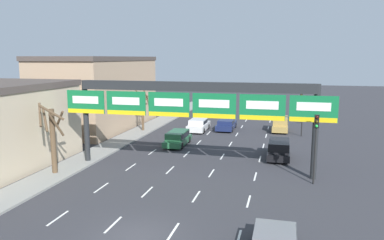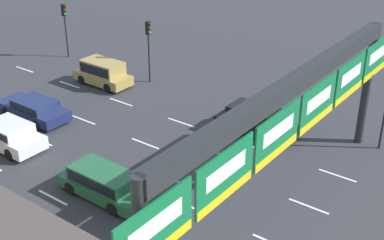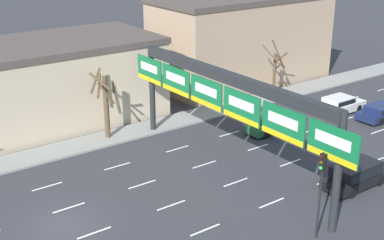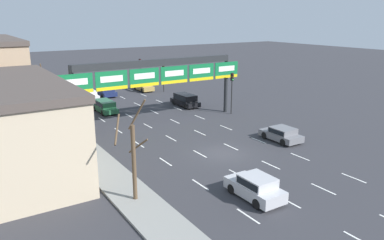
% 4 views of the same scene
% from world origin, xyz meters
% --- Properties ---
extents(ground_plane, '(220.00, 220.00, 0.00)m').
position_xyz_m(ground_plane, '(0.00, 0.00, 0.00)').
color(ground_plane, '#333338').
extents(sidewalk_left, '(2.80, 110.00, 0.15)m').
position_xyz_m(sidewalk_left, '(-9.65, 0.00, 0.07)').
color(sidewalk_left, gray).
rests_on(sidewalk_left, ground_plane).
extents(lane_dashes, '(10.02, 67.00, 0.01)m').
position_xyz_m(lane_dashes, '(-0.00, 13.50, 0.00)').
color(lane_dashes, white).
rests_on(lane_dashes, ground_plane).
extents(sign_gantry, '(20.90, 0.70, 6.88)m').
position_xyz_m(sign_gantry, '(0.00, 11.43, 5.58)').
color(sign_gantry, '#232628').
rests_on(sign_gantry, ground_plane).
extents(building_near, '(9.47, 17.32, 6.71)m').
position_xyz_m(building_near, '(-16.09, 6.27, 3.36)').
color(building_near, '#C6B293').
rests_on(building_near, ground_plane).
extents(building_far, '(8.65, 18.27, 8.82)m').
position_xyz_m(building_far, '(-15.69, 26.43, 4.42)').
color(building_far, tan).
rests_on(building_far, ground_plane).
extents(suv_black, '(1.90, 4.64, 1.57)m').
position_xyz_m(suv_black, '(6.50, 16.70, 0.88)').
color(suv_black, black).
rests_on(suv_black, ground_plane).
extents(car_white, '(1.99, 4.67, 1.46)m').
position_xyz_m(car_white, '(-3.07, 26.87, 0.78)').
color(car_white, silver).
rests_on(car_white, ground_plane).
extents(car_navy, '(1.99, 4.88, 1.27)m').
position_xyz_m(car_navy, '(0.03, 28.55, 0.69)').
color(car_navy, '#19234C').
rests_on(car_navy, ground_plane).
extents(suv_green, '(1.81, 4.68, 1.46)m').
position_xyz_m(suv_green, '(-3.41, 19.11, 0.82)').
color(suv_green, '#235B38').
rests_on(suv_green, ground_plane).
extents(traffic_light_far_end, '(0.30, 0.35, 4.87)m').
position_xyz_m(traffic_light_far_end, '(9.00, 10.28, 3.47)').
color(traffic_light_far_end, black).
rests_on(traffic_light_far_end, ground_plane).
extents(tree_bare_closest, '(2.39, 2.13, 5.29)m').
position_xyz_m(tree_bare_closest, '(-9.70, 7.75, 3.07)').
color(tree_bare_closest, brown).
rests_on(tree_bare_closest, sidewalk_left).
extents(tree_bare_second, '(2.09, 2.13, 5.57)m').
position_xyz_m(tree_bare_second, '(-9.37, 25.12, 2.79)').
color(tree_bare_second, brown).
rests_on(tree_bare_second, sidewalk_left).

